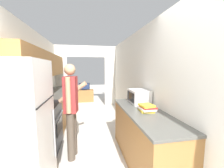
{
  "coord_description": "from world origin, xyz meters",
  "views": [
    {
      "loc": [
        -0.04,
        -1.01,
        1.62
      ],
      "look_at": [
        0.69,
        2.76,
        1.16
      ],
      "focal_mm": 22.0,
      "sensor_mm": 36.0,
      "label": 1
    }
  ],
  "objects_px": {
    "microwave": "(139,96)",
    "book_stack": "(147,108)",
    "range_oven": "(43,127)",
    "television": "(84,87)",
    "person": "(71,108)",
    "refrigerator": "(15,134)",
    "tv_cabinet": "(85,96)"
  },
  "relations": [
    {
      "from": "person",
      "to": "book_stack",
      "type": "height_order",
      "value": "person"
    },
    {
      "from": "person",
      "to": "television",
      "type": "distance_m",
      "value": 4.14
    },
    {
      "from": "refrigerator",
      "to": "microwave",
      "type": "distance_m",
      "value": 2.07
    },
    {
      "from": "tv_cabinet",
      "to": "television",
      "type": "distance_m",
      "value": 0.45
    },
    {
      "from": "person",
      "to": "microwave",
      "type": "height_order",
      "value": "person"
    },
    {
      "from": "microwave",
      "to": "tv_cabinet",
      "type": "xyz_separation_m",
      "value": [
        -1.12,
        4.04,
        -0.76
      ]
    },
    {
      "from": "refrigerator",
      "to": "person",
      "type": "bearing_deg",
      "value": 53.8
    },
    {
      "from": "person",
      "to": "television",
      "type": "xyz_separation_m",
      "value": [
        0.19,
        4.13,
        -0.18
      ]
    },
    {
      "from": "microwave",
      "to": "book_stack",
      "type": "relative_size",
      "value": 1.51
    },
    {
      "from": "microwave",
      "to": "range_oven",
      "type": "bearing_deg",
      "value": 172.89
    },
    {
      "from": "microwave",
      "to": "book_stack",
      "type": "xyz_separation_m",
      "value": [
        -0.08,
        -0.52,
        -0.08
      ]
    },
    {
      "from": "range_oven",
      "to": "television",
      "type": "height_order",
      "value": "range_oven"
    },
    {
      "from": "person",
      "to": "microwave",
      "type": "distance_m",
      "value": 1.33
    },
    {
      "from": "range_oven",
      "to": "tv_cabinet",
      "type": "distance_m",
      "value": 3.89
    },
    {
      "from": "tv_cabinet",
      "to": "book_stack",
      "type": "bearing_deg",
      "value": -77.16
    },
    {
      "from": "range_oven",
      "to": "person",
      "type": "relative_size",
      "value": 0.62
    },
    {
      "from": "book_stack",
      "to": "microwave",
      "type": "bearing_deg",
      "value": 81.56
    },
    {
      "from": "refrigerator",
      "to": "microwave",
      "type": "height_order",
      "value": "refrigerator"
    },
    {
      "from": "person",
      "to": "range_oven",
      "type": "bearing_deg",
      "value": 67.75
    },
    {
      "from": "microwave",
      "to": "television",
      "type": "relative_size",
      "value": 0.92
    },
    {
      "from": "range_oven",
      "to": "book_stack",
      "type": "distance_m",
      "value": 2.04
    },
    {
      "from": "tv_cabinet",
      "to": "television",
      "type": "xyz_separation_m",
      "value": [
        0.0,
        -0.04,
        0.45
      ]
    },
    {
      "from": "refrigerator",
      "to": "book_stack",
      "type": "height_order",
      "value": "refrigerator"
    },
    {
      "from": "range_oven",
      "to": "television",
      "type": "distance_m",
      "value": 3.85
    },
    {
      "from": "refrigerator",
      "to": "microwave",
      "type": "relative_size",
      "value": 3.72
    },
    {
      "from": "book_stack",
      "to": "tv_cabinet",
      "type": "xyz_separation_m",
      "value": [
        -1.04,
        4.57,
        -0.68
      ]
    },
    {
      "from": "book_stack",
      "to": "television",
      "type": "bearing_deg",
      "value": 102.96
    },
    {
      "from": "microwave",
      "to": "television",
      "type": "bearing_deg",
      "value": 105.63
    },
    {
      "from": "range_oven",
      "to": "person",
      "type": "distance_m",
      "value": 0.83
    },
    {
      "from": "range_oven",
      "to": "television",
      "type": "xyz_separation_m",
      "value": [
        0.79,
        3.76,
        0.27
      ]
    },
    {
      "from": "microwave",
      "to": "refrigerator",
      "type": "bearing_deg",
      "value": -154.74
    },
    {
      "from": "refrigerator",
      "to": "tv_cabinet",
      "type": "bearing_deg",
      "value": 81.4
    }
  ]
}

